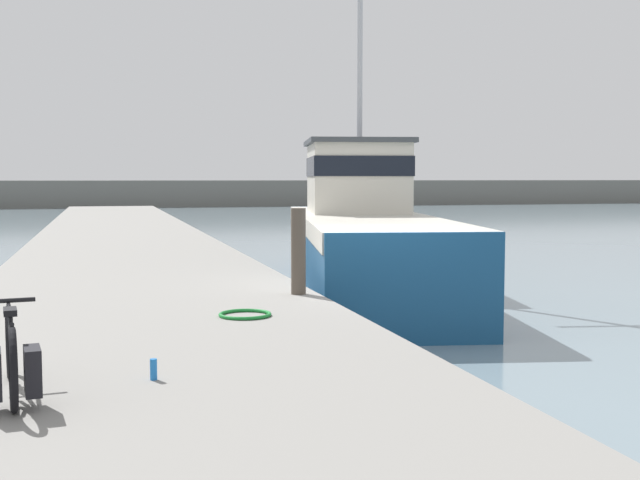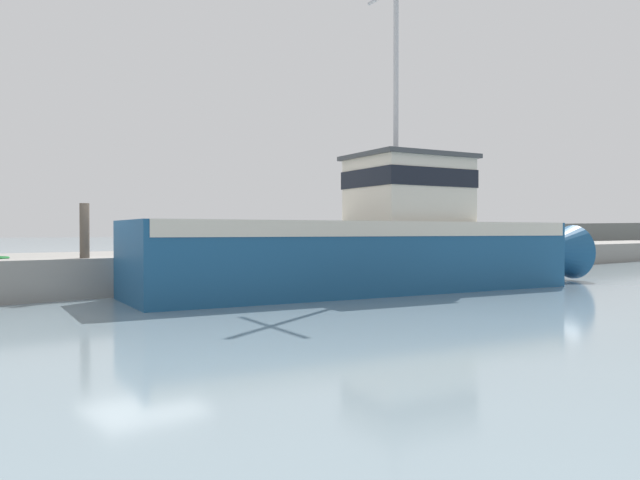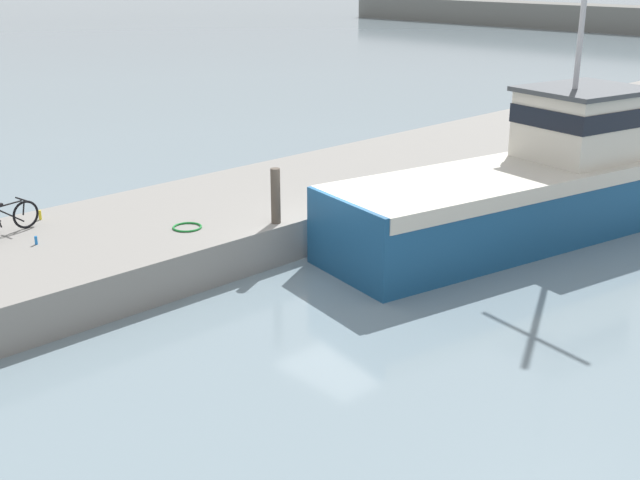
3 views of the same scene
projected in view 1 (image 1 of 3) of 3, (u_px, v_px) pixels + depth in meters
The scene contains 8 objects.
ground_plane at pixel (374, 341), 13.42m from camera, with size 320.00×320.00×0.00m, color gray.
dock_pier at pixel (144, 323), 12.40m from camera, with size 5.16×80.00×0.96m, color gray.
far_shoreline at pixel (437, 192), 84.88m from camera, with size 180.00×5.00×2.52m, color slate.
fishing_boat_main at pixel (361, 235), 19.60m from camera, with size 5.15×14.46×9.67m.
bicycle_touring at pixel (12, 359), 6.34m from camera, with size 0.56×1.73×0.73m.
mooring_post at pixel (298, 251), 12.13m from camera, with size 0.22×0.22×1.31m, color #51473D.
hose_coil at pixel (245, 314), 10.23m from camera, with size 0.68×0.68×0.05m, color #197A2D.
water_bottle_by_bike at pixel (154, 369), 6.99m from camera, with size 0.06×0.06×0.19m, color blue.
Camera 1 is at (-4.36, -12.55, 2.71)m, focal length 45.00 mm.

